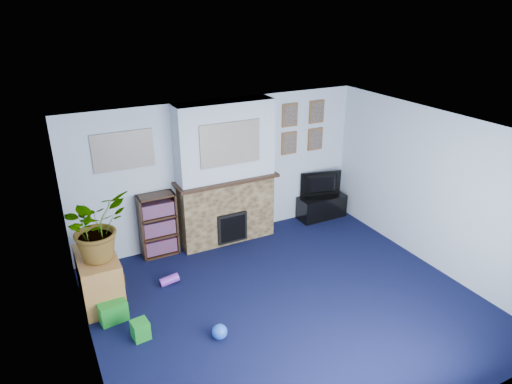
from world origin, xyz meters
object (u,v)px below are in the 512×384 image
tv_stand (321,206)px  sideboard (99,278)px  bookshelf (158,226)px  television (322,185)px

tv_stand → sideboard: bearing=-169.5°
tv_stand → sideboard: sideboard is taller
bookshelf → sideboard: (-1.07, -0.85, -0.15)m
tv_stand → bookshelf: 3.12m
tv_stand → television: size_ratio=1.14×
television → bookshelf: bearing=11.8°
tv_stand → television: (0.00, 0.02, 0.43)m
television → sideboard: (-4.18, -0.80, -0.31)m
tv_stand → sideboard: size_ratio=1.00×
television → bookshelf: (-3.11, 0.06, -0.16)m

